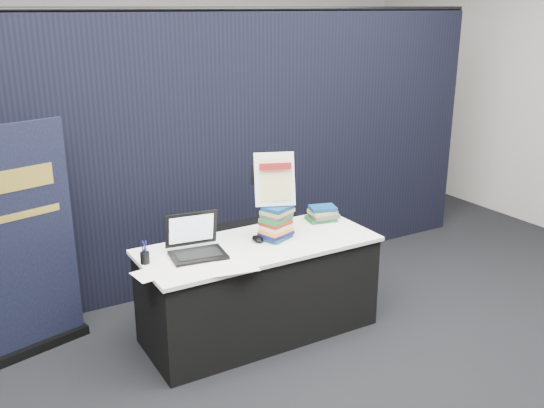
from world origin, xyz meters
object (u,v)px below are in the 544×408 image
(book_stack_short, at_px, (323,213))
(info_sign, at_px, (275,180))
(display_table, at_px, (259,288))
(laptop, at_px, (195,245))
(book_stack_tall, at_px, (277,222))
(stacking_chair, at_px, (239,222))
(pullup_banner, at_px, (30,255))

(book_stack_short, height_order, info_sign, info_sign)
(display_table, height_order, laptop, laptop)
(book_stack_tall, bearing_deg, book_stack_short, 17.12)
(display_table, bearing_deg, book_stack_tall, 4.99)
(info_sign, relative_size, stacking_chair, 0.39)
(book_stack_tall, relative_size, stacking_chair, 0.25)
(display_table, height_order, book_stack_short, book_stack_short)
(laptop, relative_size, book_stack_tall, 1.58)
(display_table, height_order, book_stack_tall, book_stack_tall)
(info_sign, bearing_deg, book_stack_short, 35.42)
(display_table, bearing_deg, laptop, 174.43)
(book_stack_tall, relative_size, book_stack_short, 1.10)
(display_table, distance_m, pullup_banner, 1.69)
(laptop, relative_size, info_sign, 1.01)
(pullup_banner, relative_size, stacking_chair, 1.60)
(display_table, bearing_deg, info_sign, 15.36)
(display_table, distance_m, stacking_chair, 0.95)
(display_table, xyz_separation_m, stacking_chair, (0.29, 0.88, 0.22))
(display_table, xyz_separation_m, book_stack_short, (0.71, 0.18, 0.43))
(info_sign, height_order, stacking_chair, info_sign)
(stacking_chair, bearing_deg, laptop, -120.06)
(display_table, relative_size, pullup_banner, 1.06)
(laptop, xyz_separation_m, book_stack_tall, (0.66, -0.03, 0.07))
(book_stack_tall, bearing_deg, display_table, -175.01)
(book_stack_short, relative_size, stacking_chair, 0.23)
(book_stack_tall, relative_size, pullup_banner, 0.16)
(book_stack_short, height_order, stacking_chair, stacking_chair)
(book_stack_tall, bearing_deg, pullup_banner, 160.43)
(book_stack_tall, distance_m, info_sign, 0.33)
(book_stack_short, bearing_deg, book_stack_tall, -162.88)
(book_stack_short, relative_size, info_sign, 0.59)
(book_stack_tall, xyz_separation_m, pullup_banner, (-1.69, 0.60, -0.13))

